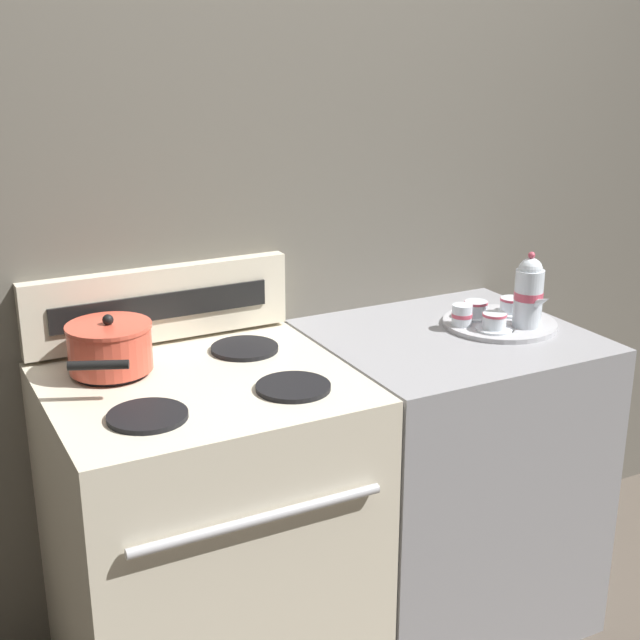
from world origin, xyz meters
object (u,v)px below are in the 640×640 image
(stove, at_px, (208,540))
(serving_tray, at_px, (500,323))
(teacup_right, at_px, (511,306))
(saucepan, at_px, (110,347))
(teacup_left, at_px, (476,309))
(teacup_front, at_px, (494,322))
(teapot, at_px, (529,292))
(creamer_jug, at_px, (462,315))

(stove, height_order, serving_tray, serving_tray)
(teacup_right, bearing_deg, saucepan, 174.73)
(teacup_left, relative_size, teacup_front, 1.00)
(serving_tray, distance_m, teacup_left, 0.08)
(teapot, height_order, teacup_front, teapot)
(saucepan, xyz_separation_m, teapot, (1.14, -0.22, 0.04))
(teapot, bearing_deg, teacup_front, 171.56)
(saucepan, distance_m, creamer_jug, 0.99)
(saucepan, bearing_deg, teacup_right, -5.27)
(creamer_jug, bearing_deg, teacup_front, -53.51)
(teacup_front, bearing_deg, teacup_left, 78.92)
(teacup_left, relative_size, creamer_jug, 1.70)
(teapot, bearing_deg, serving_tray, 119.95)
(teacup_right, height_order, creamer_jug, creamer_jug)
(serving_tray, xyz_separation_m, teapot, (0.04, -0.07, 0.11))
(saucepan, height_order, teacup_left, saucepan)
(teacup_left, distance_m, creamer_jug, 0.09)
(teacup_left, bearing_deg, creamer_jug, -153.28)
(teacup_right, bearing_deg, teacup_left, 169.78)
(stove, height_order, teapot, teapot)
(saucepan, distance_m, teacup_left, 1.07)
(teacup_left, height_order, creamer_jug, creamer_jug)
(teacup_front, xyz_separation_m, creamer_jug, (-0.06, 0.08, 0.01))
(stove, xyz_separation_m, serving_tray, (0.92, -0.00, 0.46))
(stove, distance_m, teapot, 1.12)
(stove, height_order, teacup_right, teacup_right)
(stove, relative_size, teacup_left, 8.77)
(saucepan, xyz_separation_m, creamer_jug, (0.98, -0.13, -0.03))
(stove, bearing_deg, teacup_front, -3.66)
(saucepan, bearing_deg, serving_tray, -7.73)
(stove, distance_m, teacup_front, 0.99)
(stove, distance_m, teacup_left, 1.01)
(teapot, relative_size, teacup_left, 2.09)
(saucepan, relative_size, teacup_right, 2.90)
(serving_tray, relative_size, teacup_left, 3.15)
(saucepan, distance_m, serving_tray, 1.12)
(creamer_jug, bearing_deg, teacup_right, 5.64)
(saucepan, xyz_separation_m, serving_tray, (1.10, -0.15, -0.07))
(serving_tray, distance_m, teacup_front, 0.09)
(teapot, bearing_deg, teacup_right, 73.30)
(teacup_left, distance_m, teacup_right, 0.12)
(serving_tray, height_order, teacup_front, teacup_front)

